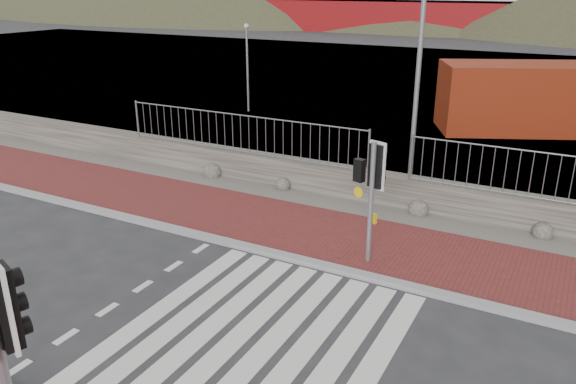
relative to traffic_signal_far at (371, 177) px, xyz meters
The scene contains 12 objects.
ground 4.27m from the traffic_signal_far, 100.97° to the right, with size 220.00×220.00×0.00m, color #28282B.
sidewalk_far 2.28m from the traffic_signal_far, 130.95° to the left, with size 40.00×3.00×0.08m, color maroon.
kerb_far 2.22m from the traffic_signal_far, 136.43° to the right, with size 40.00×0.25×0.12m, color gray.
zebra_crossing 4.27m from the traffic_signal_far, 100.97° to the right, with size 4.62×5.60×0.01m.
gravel_strip 3.54m from the traffic_signal_far, 104.18° to the left, with size 40.00×1.50×0.06m, color #59544C.
stone_wall 4.02m from the traffic_signal_far, 101.14° to the left, with size 40.00×0.60×0.90m, color #423D36.
railing 3.55m from the traffic_signal_far, 101.61° to the left, with size 18.07×0.07×1.22m.
quay 24.32m from the traffic_signal_far, 91.69° to the left, with size 120.00×40.00×0.50m, color #4C4C4F.
water 59.26m from the traffic_signal_far, 90.69° to the left, with size 220.00×50.00×0.05m, color #3F4C54.
traffic_signal_far is the anchor object (origin of this frame).
streetlight 4.99m from the traffic_signal_far, 93.01° to the left, with size 1.62×0.36×7.65m.
shipping_container 14.46m from the traffic_signal_far, 84.08° to the left, with size 6.73×2.80×2.80m, color maroon.
Camera 1 is at (4.46, -7.08, 5.92)m, focal length 35.00 mm.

